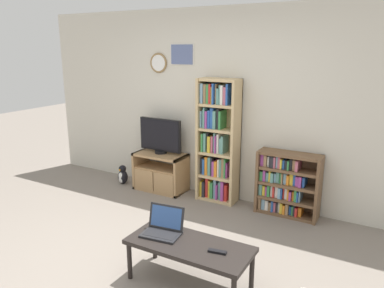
{
  "coord_description": "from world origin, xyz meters",
  "views": [
    {
      "loc": [
        2.15,
        -2.49,
        2.09
      ],
      "look_at": [
        0.08,
        1.16,
        0.99
      ],
      "focal_mm": 35.0,
      "sensor_mm": 36.0,
      "label": 1
    }
  ],
  "objects": [
    {
      "name": "remote_near_laptop",
      "position": [
        0.94,
        0.07,
        0.41
      ],
      "size": [
        0.17,
        0.07,
        0.02
      ],
      "rotation": [
        0.0,
        0.0,
        4.88
      ],
      "color": "black",
      "rests_on": "coffee_table"
    },
    {
      "name": "tv_stand",
      "position": [
        -0.86,
        1.86,
        0.28
      ],
      "size": [
        0.77,
        0.41,
        0.56
      ],
      "color": "tan",
      "rests_on": "ground_plane"
    },
    {
      "name": "bookshelf_tall",
      "position": [
        0.02,
        1.96,
        0.82
      ],
      "size": [
        0.55,
        0.28,
        1.69
      ],
      "color": "tan",
      "rests_on": "ground_plane"
    },
    {
      "name": "coffee_table",
      "position": [
        0.66,
        0.08,
        0.36
      ],
      "size": [
        1.12,
        0.49,
        0.4
      ],
      "color": "black",
      "rests_on": "ground_plane"
    },
    {
      "name": "penguin_figurine",
      "position": [
        -1.52,
        1.79,
        0.14
      ],
      "size": [
        0.16,
        0.14,
        0.3
      ],
      "color": "black",
      "rests_on": "ground_plane"
    },
    {
      "name": "ground_plane",
      "position": [
        0.0,
        0.0,
        0.0
      ],
      "size": [
        18.0,
        18.0,
        0.0
      ],
      "primitive_type": "plane",
      "color": "gray"
    },
    {
      "name": "television",
      "position": [
        -0.87,
        1.91,
        0.82
      ],
      "size": [
        0.68,
        0.18,
        0.52
      ],
      "color": "black",
      "rests_on": "tv_stand"
    },
    {
      "name": "wall_back",
      "position": [
        -0.01,
        2.13,
        1.3
      ],
      "size": [
        6.02,
        0.09,
        2.6
      ],
      "color": "beige",
      "rests_on": "ground_plane"
    },
    {
      "name": "bookshelf_short",
      "position": [
        0.98,
        1.96,
        0.4
      ],
      "size": [
        0.78,
        0.28,
        0.82
      ],
      "color": "brown",
      "rests_on": "ground_plane"
    },
    {
      "name": "laptop",
      "position": [
        0.36,
        0.13,
        0.46
      ],
      "size": [
        0.38,
        0.31,
        0.25
      ],
      "rotation": [
        0.0,
        0.0,
        0.13
      ],
      "color": "#232326",
      "rests_on": "coffee_table"
    }
  ]
}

